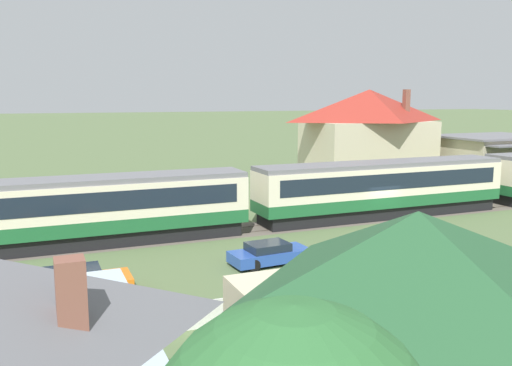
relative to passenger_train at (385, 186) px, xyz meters
The scene contains 9 objects.
ground_plane 2.84m from the passenger_train, 132.95° to the right, with size 600.00×600.00×0.00m, color #566B42.
passenger_train is the anchor object (origin of this frame).
railway_track 2.39m from the passenger_train, ahead, with size 117.58×3.60×0.04m.
station_building 23.27m from the passenger_train, 26.65° to the left, with size 10.98×9.68×4.67m.
station_house_red_roof 16.96m from the passenger_train, 60.42° to the left, with size 13.21×8.00×9.36m.
cottage_dark_green_roof 25.67m from the passenger_train, 124.20° to the right, with size 8.60×8.04×5.67m.
picket_fence_front 23.88m from the passenger_train, 145.20° to the right, with size 22.23×0.06×1.05m, color white.
parked_car_orange 23.68m from the passenger_train, 158.87° to the right, with size 4.67×1.87×1.30m.
parked_car_blue 14.47m from the passenger_train, 149.47° to the right, with size 4.28×2.05×1.14m.
Camera 1 is at (-22.16, -30.77, 8.51)m, focal length 38.00 mm.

